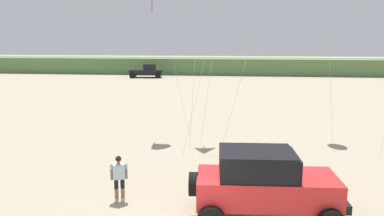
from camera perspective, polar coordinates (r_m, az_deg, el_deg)
name	(u,v)px	position (r m, az deg, el deg)	size (l,w,h in m)	color
dune_ridge	(230,66)	(60.29, 5.84, 6.42)	(90.00, 6.22, 2.49)	#567A47
jeep	(264,183)	(12.26, 11.03, -11.21)	(4.91, 2.59, 2.26)	red
person_watching	(119,176)	(13.63, -11.13, -10.13)	(0.60, 0.39, 1.67)	#8C664C
cooler_box	(211,211)	(12.53, 2.89, -15.57)	(0.56, 0.36, 0.38)	#B21E23
distant_pickup	(147,71)	(54.92, -6.95, 5.65)	(4.76, 2.78, 1.98)	black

